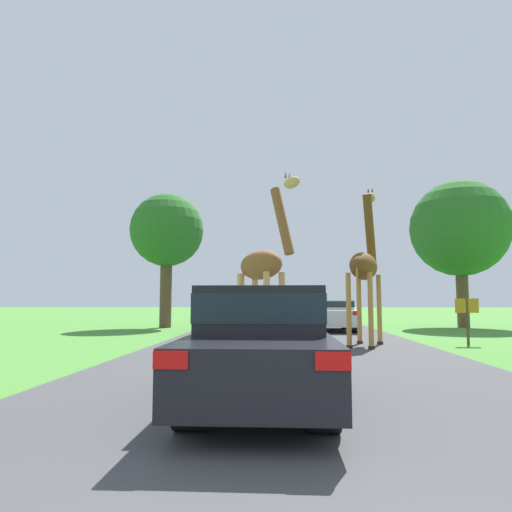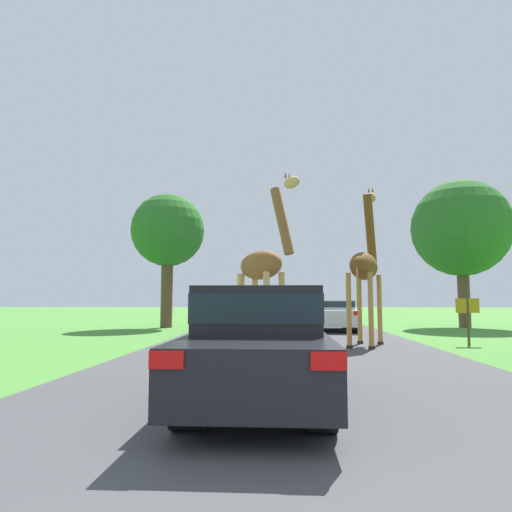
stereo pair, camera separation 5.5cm
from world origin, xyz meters
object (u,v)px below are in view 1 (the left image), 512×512
at_px(tree_centre_back, 167,232).
at_px(tree_left_edge, 460,229).
at_px(car_queue_left, 332,314).
at_px(car_far_ahead, 225,314).
at_px(car_lead_maroon, 262,341).
at_px(giraffe_near_road, 263,269).
at_px(car_queue_right, 247,310).
at_px(giraffe_companion, 365,265).
at_px(sign_post, 467,312).

bearing_deg(tree_centre_back, tree_left_edge, 4.14).
relative_size(car_queue_left, car_far_ahead, 0.87).
bearing_deg(car_lead_maroon, tree_left_edge, 61.39).
xyz_separation_m(giraffe_near_road, car_queue_right, (-1.69, 16.26, -1.51)).
xyz_separation_m(car_queue_right, tree_centre_back, (-3.55, -6.38, 4.06)).
distance_m(giraffe_near_road, car_queue_left, 8.69).
relative_size(car_queue_right, tree_left_edge, 0.61).
height_order(giraffe_companion, tree_left_edge, tree_left_edge).
bearing_deg(tree_centre_back, car_far_ahead, -43.62).
relative_size(giraffe_near_road, tree_left_edge, 0.63).
distance_m(car_queue_left, tree_centre_back, 9.14).
xyz_separation_m(giraffe_companion, tree_centre_back, (-8.27, 8.38, 2.36)).
bearing_deg(car_far_ahead, car_queue_right, 88.98).
bearing_deg(giraffe_companion, sign_post, 27.68).
bearing_deg(car_queue_left, sign_post, -61.32).
xyz_separation_m(car_lead_maroon, sign_post, (5.95, 8.06, 0.17)).
relative_size(tree_left_edge, tree_centre_back, 1.11).
distance_m(giraffe_companion, car_lead_maroon, 8.34).
xyz_separation_m(car_queue_left, car_far_ahead, (-4.63, -1.44, 0.06)).
relative_size(giraffe_companion, car_queue_left, 1.27).
bearing_deg(car_far_ahead, sign_post, -30.80).
xyz_separation_m(tree_left_edge, sign_post, (-3.40, -9.08, -3.97)).
bearing_deg(car_far_ahead, giraffe_near_road, -74.36).
distance_m(car_lead_maroon, tree_centre_back, 17.43).
bearing_deg(car_queue_right, giraffe_near_road, -84.06).
relative_size(car_far_ahead, tree_left_edge, 0.62).
distance_m(giraffe_near_road, sign_post, 6.57).
bearing_deg(car_queue_right, car_far_ahead, -91.02).
bearing_deg(tree_left_edge, car_queue_left, -157.33).
bearing_deg(car_far_ahead, giraffe_companion, -46.50).
xyz_separation_m(car_queue_right, tree_left_edge, (11.27, -5.31, 4.24)).
height_order(giraffe_near_road, giraffe_companion, giraffe_companion).
distance_m(car_lead_maroon, car_queue_left, 14.52).
xyz_separation_m(giraffe_near_road, giraffe_companion, (3.04, 1.49, 0.19)).
distance_m(car_queue_right, car_queue_left, 9.30).
xyz_separation_m(car_far_ahead, tree_left_edge, (11.44, 4.29, 4.17)).
xyz_separation_m(giraffe_companion, car_queue_right, (-4.73, 14.76, -1.70)).
bearing_deg(car_queue_left, tree_left_edge, 22.67).
distance_m(car_lead_maroon, car_queue_right, 22.54).
relative_size(giraffe_companion, car_lead_maroon, 1.12).
distance_m(tree_centre_back, sign_post, 14.45).
height_order(giraffe_companion, sign_post, giraffe_companion).
bearing_deg(car_queue_left, tree_centre_back, 167.51).
relative_size(giraffe_companion, sign_post, 3.63).
height_order(tree_left_edge, tree_centre_back, tree_left_edge).
bearing_deg(sign_post, car_queue_left, 118.68).
bearing_deg(sign_post, giraffe_near_road, -163.21).
relative_size(car_lead_maroon, car_queue_left, 1.14).
relative_size(car_queue_left, sign_post, 2.86).
distance_m(car_far_ahead, tree_centre_back, 6.14).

